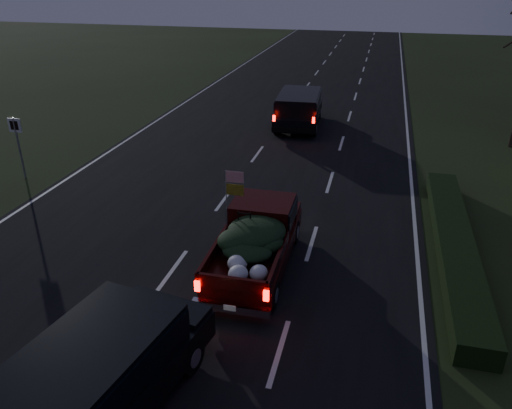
% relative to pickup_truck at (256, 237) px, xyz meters
% --- Properties ---
extents(ground, '(120.00, 120.00, 0.00)m').
position_rel_pickup_truck_xyz_m(ground, '(-2.24, -0.84, -0.95)').
color(ground, black).
rests_on(ground, ground).
extents(road_asphalt, '(14.00, 120.00, 0.02)m').
position_rel_pickup_truck_xyz_m(road_asphalt, '(-2.24, -0.84, -0.94)').
color(road_asphalt, black).
rests_on(road_asphalt, ground).
extents(hedge_row, '(1.00, 10.00, 0.60)m').
position_rel_pickup_truck_xyz_m(hedge_row, '(5.56, 2.16, -0.65)').
color(hedge_row, black).
rests_on(hedge_row, ground).
extents(route_sign, '(0.55, 0.08, 2.50)m').
position_rel_pickup_truck_xyz_m(route_sign, '(-10.74, 4.16, 0.70)').
color(route_sign, gray).
rests_on(route_sign, ground).
extents(pickup_truck, '(1.93, 4.89, 2.55)m').
position_rel_pickup_truck_xyz_m(pickup_truck, '(0.00, 0.00, 0.00)').
color(pickup_truck, '#330806').
rests_on(pickup_truck, ground).
extents(lead_suv, '(2.47, 5.27, 1.48)m').
position_rel_pickup_truck_xyz_m(lead_suv, '(-1.17, 13.98, 0.16)').
color(lead_suv, black).
rests_on(lead_suv, ground).
extents(rear_suv, '(2.95, 5.33, 1.45)m').
position_rel_pickup_truck_xyz_m(rear_suv, '(-1.57, -5.92, 0.14)').
color(rear_suv, black).
rests_on(rear_suv, ground).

